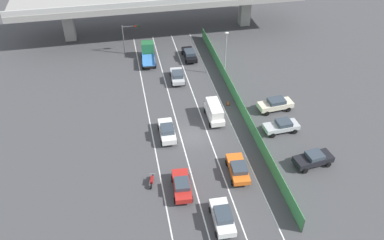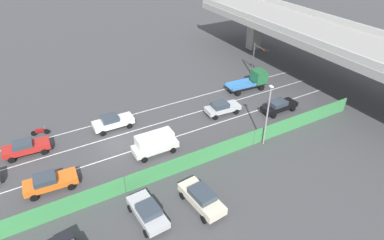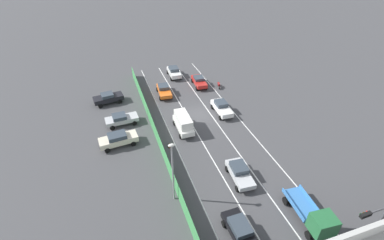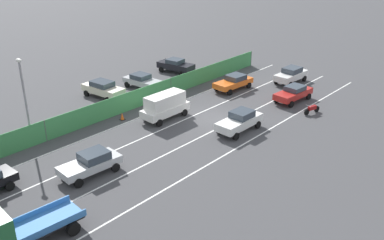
# 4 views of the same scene
# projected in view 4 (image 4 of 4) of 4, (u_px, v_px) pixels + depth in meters

# --- Properties ---
(ground_plane) EXTENTS (300.00, 300.00, 0.00)m
(ground_plane) POSITION_uv_depth(u_px,v_px,m) (213.00, 118.00, 39.23)
(ground_plane) COLOR #424244
(lane_line_left_edge) EXTENTS (0.14, 46.92, 0.01)m
(lane_line_left_edge) POSITION_uv_depth(u_px,v_px,m) (220.00, 158.00, 32.40)
(lane_line_left_edge) COLOR silver
(lane_line_left_edge) RESTS_ON ground
(lane_line_mid_left) EXTENTS (0.14, 46.92, 0.01)m
(lane_line_mid_left) POSITION_uv_depth(u_px,v_px,m) (187.00, 144.00, 34.48)
(lane_line_mid_left) COLOR silver
(lane_line_mid_left) RESTS_ON ground
(lane_line_mid_right) EXTENTS (0.14, 46.92, 0.01)m
(lane_line_mid_right) POSITION_uv_depth(u_px,v_px,m) (157.00, 132.00, 36.56)
(lane_line_mid_right) COLOR silver
(lane_line_mid_right) RESTS_ON ground
(lane_line_right_edge) EXTENTS (0.14, 46.92, 0.01)m
(lane_line_right_edge) POSITION_uv_depth(u_px,v_px,m) (131.00, 121.00, 38.64)
(lane_line_right_edge) COLOR silver
(lane_line_right_edge) RESTS_ON ground
(green_fence) EXTENTS (0.10, 43.02, 1.82)m
(green_fence) POSITION_uv_depth(u_px,v_px,m) (116.00, 106.00, 39.48)
(green_fence) COLOR #3D8E4C
(green_fence) RESTS_ON ground
(car_van_white) EXTENTS (2.03, 4.67, 2.32)m
(car_van_white) POSITION_uv_depth(u_px,v_px,m) (165.00, 105.00, 38.67)
(car_van_white) COLOR silver
(car_van_white) RESTS_ON ground
(car_hatchback_white) EXTENTS (2.00, 4.58, 1.72)m
(car_hatchback_white) POSITION_uv_depth(u_px,v_px,m) (240.00, 121.00, 36.42)
(car_hatchback_white) COLOR silver
(car_hatchback_white) RESTS_ON ground
(car_sedan_silver) EXTENTS (2.24, 4.44, 1.61)m
(car_sedan_silver) POSITION_uv_depth(u_px,v_px,m) (91.00, 163.00, 29.95)
(car_sedan_silver) COLOR #B7BABC
(car_sedan_silver) RESTS_ON ground
(car_taxi_orange) EXTENTS (2.32, 4.67, 1.56)m
(car_taxi_orange) POSITION_uv_depth(u_px,v_px,m) (234.00, 82.00, 45.92)
(car_taxi_orange) COLOR orange
(car_taxi_orange) RESTS_ON ground
(car_sedan_red) EXTENTS (2.20, 4.59, 1.54)m
(car_sedan_red) POSITION_uv_depth(u_px,v_px,m) (293.00, 93.00, 42.79)
(car_sedan_red) COLOR red
(car_sedan_red) RESTS_ON ground
(car_sedan_white) EXTENTS (2.10, 4.42, 1.72)m
(car_sedan_white) POSITION_uv_depth(u_px,v_px,m) (291.00, 74.00, 47.95)
(car_sedan_white) COLOR white
(car_sedan_white) RESTS_ON ground
(flatbed_truck_blue) EXTENTS (2.57, 5.78, 2.56)m
(flatbed_truck_blue) POSITION_uv_depth(u_px,v_px,m) (10.00, 231.00, 22.48)
(flatbed_truck_blue) COLOR black
(flatbed_truck_blue) RESTS_ON ground
(motorcycle) EXTENTS (0.72, 1.91, 0.93)m
(motorcycle) POSITION_uv_depth(u_px,v_px,m) (312.00, 109.00, 40.00)
(motorcycle) COLOR black
(motorcycle) RESTS_ON ground
(parked_sedan_dark) EXTENTS (4.62, 2.51, 1.63)m
(parked_sedan_dark) POSITION_uv_depth(u_px,v_px,m) (176.00, 65.00, 51.37)
(parked_sedan_dark) COLOR black
(parked_sedan_dark) RESTS_ON ground
(parked_wagon_silver) EXTENTS (4.47, 2.24, 1.53)m
(parked_wagon_silver) POSITION_uv_depth(u_px,v_px,m) (142.00, 81.00, 46.29)
(parked_wagon_silver) COLOR #B2B5B7
(parked_wagon_silver) RESTS_ON ground
(parked_sedan_cream) EXTENTS (4.79, 2.34, 1.69)m
(parked_sedan_cream) POSITION_uv_depth(u_px,v_px,m) (103.00, 88.00, 43.76)
(parked_sedan_cream) COLOR beige
(parked_sedan_cream) RESTS_ON ground
(street_lamp) EXTENTS (0.60, 0.36, 7.00)m
(street_lamp) POSITION_uv_depth(u_px,v_px,m) (24.00, 94.00, 32.82)
(street_lamp) COLOR gray
(street_lamp) RESTS_ON ground
(traffic_cone) EXTENTS (0.47, 0.47, 0.67)m
(traffic_cone) POSITION_uv_depth(u_px,v_px,m) (122.00, 116.00, 38.78)
(traffic_cone) COLOR orange
(traffic_cone) RESTS_ON ground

